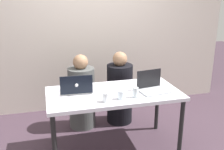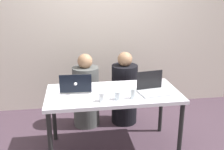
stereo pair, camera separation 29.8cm
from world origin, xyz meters
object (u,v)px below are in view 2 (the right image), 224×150
Objects in this scene: water_glass_center at (118,96)px; laptop_back_left at (76,87)px; laptop_front_right at (152,88)px; water_glass_left at (102,98)px; person_on_left at (86,94)px; water_glass_right at (133,94)px; person_on_right at (124,92)px.

laptop_back_left is at bearing 144.81° from water_glass_center.
water_glass_left is (-0.59, -0.17, -0.01)m from laptop_front_right.
person_on_left is 1.05m from water_glass_right.
laptop_back_left is (-0.14, -0.59, 0.33)m from person_on_left.
person_on_left is at bearing -99.76° from laptop_back_left.
person_on_right is 0.96m from laptop_back_left.
laptop_back_left is (-0.85, 0.16, -0.00)m from laptop_front_right.
water_glass_center is at bearing 69.11° from person_on_right.
water_glass_left is at bearing 131.75° from laptop_back_left.
person_on_right reaches higher than laptop_front_right.
water_glass_center is at bearing 119.14° from person_on_left.
person_on_right reaches higher than water_glass_center.
person_on_right is 0.84m from laptop_front_right.
water_glass_center is (-0.42, -0.15, -0.01)m from laptop_front_right.
laptop_back_left is 0.42m from water_glass_left.
person_on_left is at bearing -5.11° from person_on_right.
person_on_right is 0.98m from water_glass_center.
water_glass_center is at bearing -169.66° from laptop_front_right.
laptop_front_right is (0.71, -0.75, 0.33)m from person_on_left.
person_on_left is at bearing 117.19° from water_glass_right.
water_glass_right is 1.20× the size of water_glass_center.
person_on_left is 2.99× the size of laptop_front_right.
person_on_left is at bearing 124.37° from laptop_front_right.
person_on_left is 1.08m from laptop_front_right.
water_glass_left is at bearing 108.50° from person_on_left.
person_on_left is 1.00m from water_glass_center.
water_glass_right reaches higher than water_glass_left.
person_on_right is 3.01× the size of laptop_front_right.
water_glass_center is (0.17, 0.02, -0.00)m from water_glass_left.
laptop_front_right is 3.56× the size of water_glass_left.
laptop_front_right is 0.29m from water_glass_right.
water_glass_center is at bearing 8.08° from water_glass_left.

